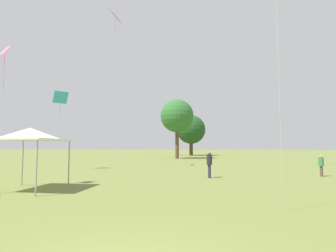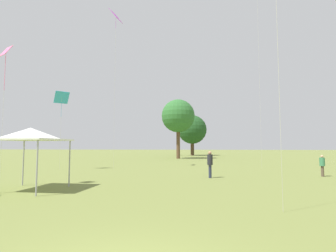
{
  "view_description": "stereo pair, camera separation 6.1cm",
  "coord_description": "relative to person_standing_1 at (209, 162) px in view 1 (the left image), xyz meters",
  "views": [
    {
      "loc": [
        1.29,
        -4.07,
        2.2
      ],
      "look_at": [
        0.09,
        6.79,
        3.03
      ],
      "focal_mm": 28.0,
      "sensor_mm": 36.0,
      "label": 1
    },
    {
      "loc": [
        1.35,
        -4.06,
        2.2
      ],
      "look_at": [
        0.09,
        6.79,
        3.03
      ],
      "focal_mm": 28.0,
      "sensor_mm": 36.0,
      "label": 2
    }
  ],
  "objects": [
    {
      "name": "kite_2",
      "position": [
        -9.11,
        6.66,
        14.08
      ],
      "size": [
        1.15,
        1.56,
        16.09
      ],
      "rotation": [
        0.0,
        0.0,
        0.6
      ],
      "color": "#B738C6",
      "rests_on": "ground"
    },
    {
      "name": "person_standing_1",
      "position": [
        0.0,
        0.0,
        0.0
      ],
      "size": [
        0.49,
        0.49,
        1.84
      ],
      "rotation": [
        0.0,
        0.0,
        1.16
      ],
      "color": "#282D42",
      "rests_on": "ground"
    },
    {
      "name": "kite_0",
      "position": [
        -11.17,
        -5.68,
        5.92
      ],
      "size": [
        0.84,
        0.72,
        7.68
      ],
      "rotation": [
        0.0,
        0.0,
        5.0
      ],
      "color": "pink",
      "rests_on": "ground"
    },
    {
      "name": "kite_3",
      "position": [
        -13.55,
        4.55,
        5.56
      ],
      "size": [
        1.46,
        1.43,
        7.27
      ],
      "rotation": [
        0.0,
        0.0,
        3.1
      ],
      "color": "#339EDB",
      "rests_on": "ground"
    },
    {
      "name": "canopy_tent",
      "position": [
        -9.23,
        -6.13,
        1.69
      ],
      "size": [
        3.18,
        3.18,
        3.12
      ],
      "rotation": [
        0.0,
        0.0,
        -0.03
      ],
      "color": "white",
      "rests_on": "ground"
    },
    {
      "name": "distant_tree_1",
      "position": [
        -4.32,
        27.3,
        6.34
      ],
      "size": [
        5.83,
        5.83,
        10.41
      ],
      "color": "brown",
      "rests_on": "ground"
    },
    {
      "name": "person_standing_2",
      "position": [
        8.1,
        1.76,
        -0.19
      ],
      "size": [
        0.44,
        0.44,
        1.55
      ],
      "rotation": [
        0.0,
        0.0,
        2.86
      ],
      "color": "brown",
      "rests_on": "ground"
    },
    {
      "name": "distant_tree_0",
      "position": [
        -2.22,
        42.65,
        4.89
      ],
      "size": [
        6.67,
        6.67,
        9.36
      ],
      "color": "#473323",
      "rests_on": "ground"
    }
  ]
}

